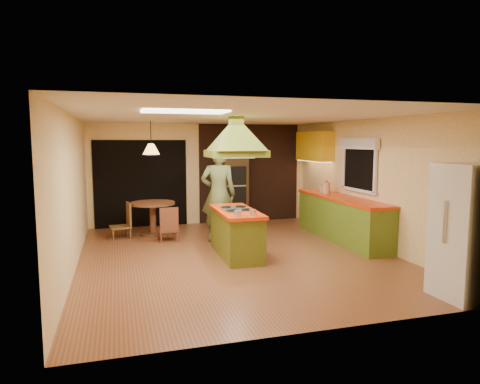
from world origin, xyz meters
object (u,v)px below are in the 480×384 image
object	(u,v)px
man	(218,194)
refrigerator	(469,232)
kitchen_island	(236,232)
canister_large	(326,188)
wall_oven	(233,187)
dining_table	(153,212)

from	to	relation	value
man	refrigerator	bearing A→B (deg)	133.87
kitchen_island	canister_large	bearing A→B (deg)	27.38
man	canister_large	world-z (taller)	man
canister_large	wall_oven	bearing A→B (deg)	133.55
kitchen_island	canister_large	world-z (taller)	canister_large
refrigerator	canister_large	distance (m)	4.07
man	wall_oven	bearing A→B (deg)	-101.34
refrigerator	dining_table	distance (m)	6.25
wall_oven	canister_large	size ratio (longest dim) A/B	7.76
dining_table	canister_large	xyz separation A→B (m)	(3.72, -0.97, 0.52)
wall_oven	canister_large	distance (m)	2.41
kitchen_island	canister_large	xyz separation A→B (m)	(2.41, 1.19, 0.61)
canister_large	refrigerator	bearing A→B (deg)	-90.75
kitchen_island	man	distance (m)	1.31
man	dining_table	size ratio (longest dim) A/B	2.02
wall_oven	kitchen_island	bearing A→B (deg)	-106.44
wall_oven	dining_table	world-z (taller)	wall_oven
kitchen_island	dining_table	bearing A→B (deg)	122.28
man	refrigerator	xyz separation A→B (m)	(2.41, -4.06, -0.10)
kitchen_island	refrigerator	distance (m)	3.75
kitchen_island	canister_large	distance (m)	2.76
wall_oven	dining_table	size ratio (longest dim) A/B	1.92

